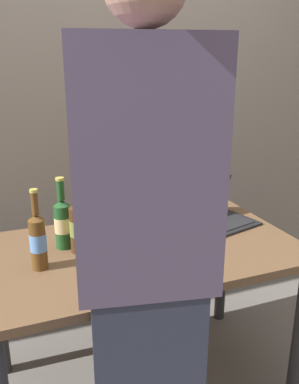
# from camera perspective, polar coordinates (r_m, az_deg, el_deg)

# --- Properties ---
(ground_plane) EXTENTS (8.00, 8.00, 0.00)m
(ground_plane) POSITION_cam_1_polar(r_m,az_deg,el_deg) (2.23, -0.94, -25.29)
(ground_plane) COLOR slate
(ground_plane) RESTS_ON ground
(desk) EXTENTS (1.39, 0.80, 0.75)m
(desk) POSITION_cam_1_polar(r_m,az_deg,el_deg) (1.85, -1.04, -10.48)
(desk) COLOR brown
(desk) RESTS_ON ground
(laptop) EXTENTS (0.39, 0.38, 0.21)m
(laptop) POSITION_cam_1_polar(r_m,az_deg,el_deg) (2.08, 9.32, -2.90)
(laptop) COLOR black
(laptop) RESTS_ON desk
(beer_bottle_dark) EXTENTS (0.07, 0.07, 0.32)m
(beer_bottle_dark) POSITION_cam_1_polar(r_m,az_deg,el_deg) (1.79, -12.14, -4.14)
(beer_bottle_dark) COLOR #1E5123
(beer_bottle_dark) RESTS_ON desk
(beer_bottle_green) EXTENTS (0.07, 0.07, 0.31)m
(beer_bottle_green) POSITION_cam_1_polar(r_m,az_deg,el_deg) (1.74, -10.06, -4.65)
(beer_bottle_green) COLOR #472B14
(beer_bottle_green) RESTS_ON desk
(beer_bottle_brown) EXTENTS (0.06, 0.06, 0.33)m
(beer_bottle_brown) POSITION_cam_1_polar(r_m,az_deg,el_deg) (1.63, -15.45, -6.50)
(beer_bottle_brown) COLOR brown
(beer_bottle_brown) RESTS_ON desk
(person_figure) EXTENTS (0.42, 0.33, 1.84)m
(person_figure) POSITION_cam_1_polar(r_m,az_deg,el_deg) (1.19, -0.49, -11.28)
(person_figure) COLOR #2D3347
(person_figure) RESTS_ON ground
(back_wall) EXTENTS (6.00, 0.10, 2.60)m
(back_wall) POSITION_cam_1_polar(r_m,az_deg,el_deg) (2.32, -7.38, 12.11)
(back_wall) COLOR gray
(back_wall) RESTS_ON ground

